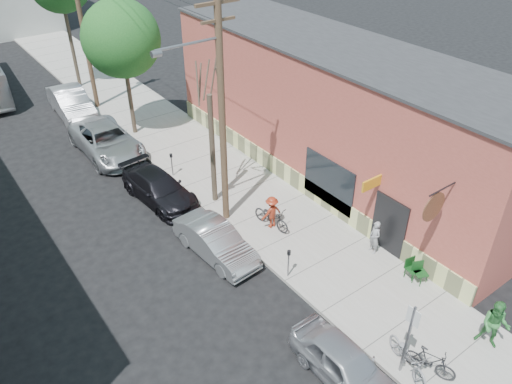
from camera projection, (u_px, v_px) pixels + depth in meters
ground at (242, 307)px, 18.01m from camera, size 120.00×120.00×0.00m
sidewalk at (190, 151)px, 27.42m from camera, size 4.50×58.00×0.15m
cafe_building at (334, 113)px, 23.96m from camera, size 6.60×20.20×6.61m
sign_post at (409, 334)px, 14.67m from camera, size 0.07×0.45×2.80m
parking_meter_near at (289, 259)px, 18.68m from camera, size 0.14×0.14×1.24m
parking_meter_far at (172, 161)px, 24.75m from camera, size 0.14×0.14×1.24m
utility_pole_near at (220, 109)px, 19.33m from camera, size 3.57×0.28×10.00m
utility_pole_far at (82, 24)px, 29.41m from camera, size 1.80×0.28×10.00m
tree_bare at (212, 150)px, 21.98m from camera, size 0.24×0.24×5.24m
tree_leafy_mid at (121, 39)px, 26.19m from camera, size 4.14×4.14×7.53m
patio_chair_a at (421, 273)px, 18.63m from camera, size 0.66×0.66×0.88m
patio_chair_b at (413, 269)px, 18.79m from camera, size 0.58×0.58×0.88m
patron_grey at (375, 237)px, 19.91m from camera, size 0.47×0.60×1.47m
patron_green at (495, 325)px, 15.93m from camera, size 0.98×1.09×1.85m
cyclist at (272, 212)px, 21.30m from camera, size 0.99×0.59×1.50m
cyclist_bike at (272, 217)px, 21.44m from camera, size 0.98×1.98×0.99m
parked_bike_a at (430, 362)px, 15.28m from camera, size 1.02×1.70×0.99m
parked_bike_b at (408, 357)px, 15.37m from camera, size 1.27×2.11×1.05m
car_0 at (345, 364)px, 15.18m from camera, size 1.60×3.91×1.33m
car_1 at (216, 241)px, 20.01m from camera, size 1.78×4.24×1.36m
car_2 at (159, 188)px, 23.28m from camera, size 2.31×4.78×1.34m
car_3 at (107, 141)px, 26.90m from camera, size 2.65×5.71×1.58m
car_4 at (72, 103)px, 30.92m from camera, size 2.10×5.28×1.71m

